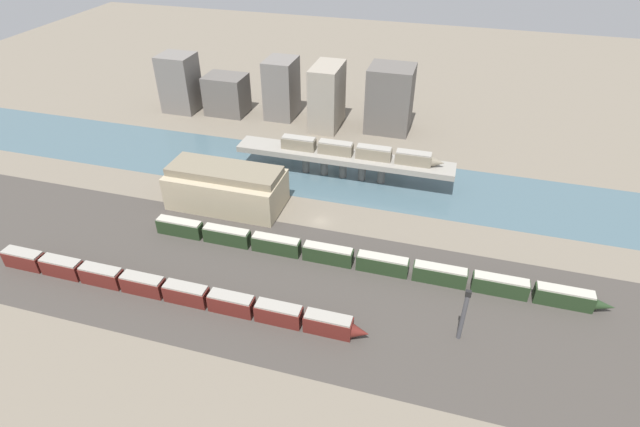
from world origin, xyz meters
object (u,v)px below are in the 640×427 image
train_on_bridge (359,151)px  warehouse_building (226,187)px  train_yard_mid (360,260)px  train_yard_near (169,290)px  signal_tower (463,315)px

train_on_bridge → warehouse_building: size_ratio=1.55×
train_yard_mid → warehouse_building: bearing=158.3°
train_yard_near → train_yard_mid: (34.89, 19.75, -0.02)m
train_on_bridge → train_yard_near: size_ratio=0.56×
train_yard_near → signal_tower: (56.75, 5.29, 3.93)m
train_yard_near → warehouse_building: warehouse_building is taller
train_yard_mid → warehouse_building: warehouse_building is taller
train_yard_near → signal_tower: signal_tower is taller
train_on_bridge → signal_tower: bearing=-59.4°
train_yard_near → warehouse_building: size_ratio=2.79×
train_yard_near → train_yard_mid: size_ratio=0.81×
train_on_bridge → train_yard_near: (-26.37, -56.56, -6.74)m
train_yard_near → train_on_bridge: bearing=65.0°
train_on_bridge → warehouse_building: 36.87m
train_yard_mid → signal_tower: bearing=-33.5°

